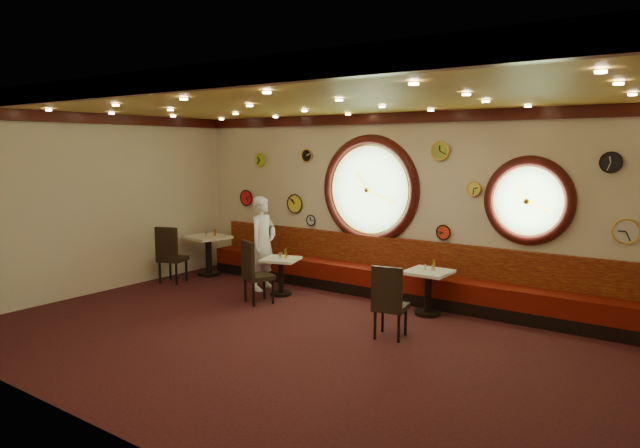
{
  "coord_description": "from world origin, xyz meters",
  "views": [
    {
      "loc": [
        4.65,
        -5.88,
        2.61
      ],
      "look_at": [
        -0.14,
        0.8,
        1.5
      ],
      "focal_mm": 32.0,
      "sensor_mm": 36.0,
      "label": 1
    }
  ],
  "objects_px": {
    "condiment_b_salt": "(281,255)",
    "condiment_c_bottle": "(434,265)",
    "chair_b": "(253,268)",
    "condiment_a_pepper": "(206,234)",
    "table_a": "(208,250)",
    "condiment_a_bottle": "(215,232)",
    "chair_c": "(389,297)",
    "condiment_b_pepper": "(280,256)",
    "chair_a": "(170,251)",
    "waiter": "(263,243)",
    "condiment_c_salt": "(425,267)",
    "table_b": "(281,272)",
    "condiment_c_pepper": "(433,268)",
    "table_c": "(428,287)",
    "condiment_b_bottle": "(286,254)",
    "condiment_a_salt": "(206,233)"
  },
  "relations": [
    {
      "from": "condiment_b_salt",
      "to": "condiment_c_bottle",
      "type": "xyz_separation_m",
      "value": [
        2.72,
        0.43,
        0.08
      ]
    },
    {
      "from": "chair_b",
      "to": "condiment_a_pepper",
      "type": "xyz_separation_m",
      "value": [
        -2.19,
        0.98,
        0.25
      ]
    },
    {
      "from": "table_a",
      "to": "chair_b",
      "type": "relative_size",
      "value": 1.31
    },
    {
      "from": "chair_b",
      "to": "condiment_a_bottle",
      "type": "height_order",
      "value": "chair_b"
    },
    {
      "from": "table_a",
      "to": "chair_c",
      "type": "height_order",
      "value": "chair_c"
    },
    {
      "from": "chair_c",
      "to": "condiment_b_pepper",
      "type": "xyz_separation_m",
      "value": [
        -2.67,
        0.91,
        0.14
      ]
    },
    {
      "from": "chair_a",
      "to": "waiter",
      "type": "xyz_separation_m",
      "value": [
        1.77,
        0.7,
        0.23
      ]
    },
    {
      "from": "condiment_c_salt",
      "to": "waiter",
      "type": "height_order",
      "value": "waiter"
    },
    {
      "from": "table_b",
      "to": "condiment_c_pepper",
      "type": "bearing_deg",
      "value": 8.43
    },
    {
      "from": "table_c",
      "to": "condiment_b_bottle",
      "type": "relative_size",
      "value": 4.02
    },
    {
      "from": "condiment_c_pepper",
      "to": "condiment_c_bottle",
      "type": "height_order",
      "value": "condiment_c_bottle"
    },
    {
      "from": "table_a",
      "to": "condiment_a_salt",
      "type": "height_order",
      "value": "condiment_a_salt"
    },
    {
      "from": "condiment_a_bottle",
      "to": "waiter",
      "type": "relative_size",
      "value": 0.08
    },
    {
      "from": "condiment_c_pepper",
      "to": "waiter",
      "type": "relative_size",
      "value": 0.06
    },
    {
      "from": "chair_c",
      "to": "condiment_b_salt",
      "type": "height_order",
      "value": "chair_c"
    },
    {
      "from": "table_b",
      "to": "chair_a",
      "type": "bearing_deg",
      "value": -166.07
    },
    {
      "from": "condiment_b_salt",
      "to": "condiment_b_bottle",
      "type": "distance_m",
      "value": 0.12
    },
    {
      "from": "condiment_b_pepper",
      "to": "chair_b",
      "type": "bearing_deg",
      "value": -93.79
    },
    {
      "from": "condiment_b_pepper",
      "to": "condiment_c_bottle",
      "type": "xyz_separation_m",
      "value": [
        2.67,
        0.53,
        0.07
      ]
    },
    {
      "from": "chair_a",
      "to": "waiter",
      "type": "bearing_deg",
      "value": 3.87
    },
    {
      "from": "condiment_a_pepper",
      "to": "chair_b",
      "type": "bearing_deg",
      "value": -24.23
    },
    {
      "from": "table_b",
      "to": "condiment_a_pepper",
      "type": "xyz_separation_m",
      "value": [
        -2.2,
        0.28,
        0.44
      ]
    },
    {
      "from": "condiment_a_bottle",
      "to": "condiment_a_salt",
      "type": "bearing_deg",
      "value": -163.03
    },
    {
      "from": "chair_a",
      "to": "condiment_a_salt",
      "type": "xyz_separation_m",
      "value": [
        -0.02,
        0.96,
        0.23
      ]
    },
    {
      "from": "condiment_a_salt",
      "to": "condiment_c_salt",
      "type": "relative_size",
      "value": 0.97
    },
    {
      "from": "condiment_c_bottle",
      "to": "condiment_c_salt",
      "type": "bearing_deg",
      "value": -156.75
    },
    {
      "from": "condiment_c_salt",
      "to": "condiment_c_pepper",
      "type": "relative_size",
      "value": 0.93
    },
    {
      "from": "condiment_a_pepper",
      "to": "waiter",
      "type": "xyz_separation_m",
      "value": [
        1.67,
        -0.15,
        0.0
      ]
    },
    {
      "from": "chair_b",
      "to": "condiment_c_salt",
      "type": "distance_m",
      "value": 2.83
    },
    {
      "from": "condiment_c_pepper",
      "to": "condiment_b_bottle",
      "type": "height_order",
      "value": "condiment_b_bottle"
    },
    {
      "from": "table_b",
      "to": "condiment_a_bottle",
      "type": "bearing_deg",
      "value": 167.86
    },
    {
      "from": "table_b",
      "to": "condiment_a_pepper",
      "type": "bearing_deg",
      "value": 172.69
    },
    {
      "from": "table_b",
      "to": "chair_b",
      "type": "relative_size",
      "value": 1.15
    },
    {
      "from": "chair_c",
      "to": "condiment_c_bottle",
      "type": "distance_m",
      "value": 1.45
    },
    {
      "from": "condiment_a_bottle",
      "to": "condiment_c_bottle",
      "type": "height_order",
      "value": "condiment_a_bottle"
    },
    {
      "from": "condiment_a_pepper",
      "to": "waiter",
      "type": "bearing_deg",
      "value": -5.1
    },
    {
      "from": "waiter",
      "to": "condiment_b_bottle",
      "type": "bearing_deg",
      "value": -101.93
    },
    {
      "from": "table_b",
      "to": "condiment_a_salt",
      "type": "relative_size",
      "value": 8.63
    },
    {
      "from": "condiment_a_bottle",
      "to": "condiment_a_pepper",
      "type": "bearing_deg",
      "value": -116.43
    },
    {
      "from": "condiment_b_pepper",
      "to": "condiment_a_salt",
      "type": "bearing_deg",
      "value": 169.01
    },
    {
      "from": "table_c",
      "to": "condiment_a_bottle",
      "type": "distance_m",
      "value": 4.78
    },
    {
      "from": "table_c",
      "to": "condiment_c_bottle",
      "type": "xyz_separation_m",
      "value": [
        0.05,
        0.07,
        0.34
      ]
    },
    {
      "from": "table_b",
      "to": "condiment_a_bottle",
      "type": "distance_m",
      "value": 2.21
    },
    {
      "from": "chair_b",
      "to": "condiment_a_bottle",
      "type": "xyz_separation_m",
      "value": [
        -2.1,
        1.16,
        0.27
      ]
    },
    {
      "from": "condiment_b_pepper",
      "to": "table_b",
      "type": "bearing_deg",
      "value": 114.98
    },
    {
      "from": "table_a",
      "to": "condiment_a_pepper",
      "type": "xyz_separation_m",
      "value": [
        0.02,
        -0.08,
        0.35
      ]
    },
    {
      "from": "condiment_c_salt",
      "to": "condiment_c_bottle",
      "type": "xyz_separation_m",
      "value": [
        0.12,
        0.05,
        0.04
      ]
    },
    {
      "from": "waiter",
      "to": "chair_a",
      "type": "bearing_deg",
      "value": 108.96
    },
    {
      "from": "table_b",
      "to": "condiment_c_bottle",
      "type": "relative_size",
      "value": 4.7
    },
    {
      "from": "table_b",
      "to": "condiment_c_salt",
      "type": "bearing_deg",
      "value": 9.24
    }
  ]
}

